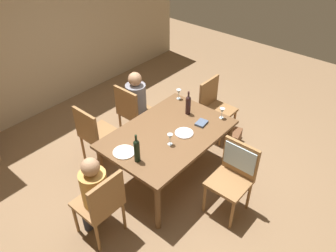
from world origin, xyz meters
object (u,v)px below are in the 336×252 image
object	(u,v)px
wine_glass_near_left	(179,92)
chair_near	(236,169)
chair_left_end	(102,203)
wine_bottle_tall_green	(137,150)
wine_glass_near_right	(170,137)
dinner_plate_host	(124,152)
wine_bottle_dark_red	(188,104)
dinner_plate_guest_left	(184,133)
chair_far_right	(133,110)
chair_far_left	(94,132)
dining_table	(168,137)
person_woman_host	(93,191)
wine_glass_centre	(222,111)
handbag	(236,138)
chair_right_end	(214,104)
person_man_bearded	(138,100)

from	to	relation	value
wine_glass_near_left	chair_near	bearing A→B (deg)	-113.77
chair_left_end	wine_glass_near_left	bearing A→B (deg)	14.62
chair_left_end	wine_bottle_tall_green	world-z (taller)	wine_bottle_tall_green
wine_glass_near_right	dinner_plate_host	bearing A→B (deg)	146.48
wine_bottle_dark_red	dinner_plate_guest_left	distance (m)	0.47
chair_far_right	dinner_plate_host	size ratio (longest dim) A/B	3.55
chair_far_left	dinner_plate_guest_left	size ratio (longest dim) A/B	3.99
dining_table	person_woman_host	world-z (taller)	person_woman_host
wine_bottle_tall_green	wine_glass_centre	bearing A→B (deg)	-11.05
wine_bottle_tall_green	handbag	xyz separation A→B (m)	(1.79, -0.28, -0.78)
handbag	wine_glass_centre	bearing A→B (deg)	177.72
chair_right_end	dinner_plate_host	size ratio (longest dim) A/B	3.55
person_woman_host	wine_bottle_dark_red	size ratio (longest dim) A/B	3.23
person_man_bearded	dinner_plate_host	bearing A→B (deg)	-52.05
chair_left_end	person_woman_host	xyz separation A→B (m)	(-0.00, 0.11, 0.10)
dining_table	chair_right_end	xyz separation A→B (m)	(1.18, 0.09, -0.12)
person_man_bearded	dinner_plate_host	world-z (taller)	person_man_bearded
dining_table	chair_near	xyz separation A→B (m)	(0.12, -0.92, -0.06)
chair_left_end	chair_far_right	xyz separation A→B (m)	(1.45, 1.01, 0.00)
wine_bottle_dark_red	wine_glass_centre	distance (m)	0.45
chair_left_end	chair_far_right	size ratio (longest dim) A/B	1.00
wine_bottle_tall_green	chair_near	bearing A→B (deg)	-48.99
chair_right_end	chair_left_end	bearing A→B (deg)	4.23
person_woman_host	wine_bottle_tall_green	xyz separation A→B (m)	(0.56, -0.10, 0.25)
wine_glass_centre	dinner_plate_guest_left	size ratio (longest dim) A/B	0.65
chair_left_end	chair_far_left	size ratio (longest dim) A/B	1.00
chair_far_right	wine_bottle_tall_green	distance (m)	1.38
chair_right_end	wine_bottle_dark_red	xyz separation A→B (m)	(-0.68, -0.02, 0.34)
chair_far_left	wine_bottle_dark_red	bearing A→B (deg)	47.84
chair_far_right	chair_far_left	bearing A→B (deg)	-90.00
person_man_bearded	wine_glass_centre	xyz separation A→B (m)	(0.32, -1.25, 0.19)
chair_far_left	wine_bottle_tall_green	xyz separation A→B (m)	(-0.17, -1.00, 0.35)
wine_bottle_dark_red	chair_right_end	bearing A→B (deg)	1.38
person_woman_host	wine_bottle_dark_red	bearing A→B (deg)	1.55
dinner_plate_host	handbag	world-z (taller)	dinner_plate_host
dining_table	chair_left_end	world-z (taller)	chair_left_end
chair_near	wine_glass_near_right	bearing A→B (deg)	20.53
chair_left_end	dinner_plate_guest_left	xyz separation A→B (m)	(1.29, -0.08, 0.21)
dining_table	handbag	bearing A→B (deg)	-16.55
chair_far_right	wine_glass_near_right	world-z (taller)	chair_far_right
dining_table	dinner_plate_host	world-z (taller)	dinner_plate_host
person_woman_host	chair_left_end	bearing A→B (deg)	-90.00
chair_right_end	wine_glass_centre	bearing A→B (deg)	41.29
chair_far_right	person_man_bearded	xyz separation A→B (m)	(0.11, 0.00, 0.11)
wine_bottle_tall_green	dinner_plate_host	world-z (taller)	wine_bottle_tall_green
chair_left_end	chair_far_right	distance (m)	1.77
chair_right_end	wine_glass_near_right	bearing A→B (deg)	10.76
chair_far_right	chair_right_end	bearing A→B (deg)	47.34
dining_table	dinner_plate_host	size ratio (longest dim) A/B	6.16
wine_glass_near_left	dinner_plate_guest_left	distance (m)	0.83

